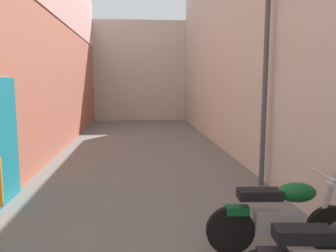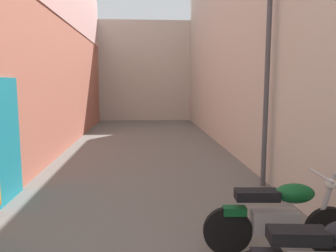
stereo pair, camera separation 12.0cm
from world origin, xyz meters
TOP-DOWN VIEW (x-y plane):
  - ground_plane at (0.00, 8.12)m, footprint 36.24×36.24m
  - building_left at (-2.71, 10.07)m, footprint 0.45×20.24m
  - building_right at (2.72, 10.12)m, footprint 0.45×20.24m
  - building_far_end at (0.00, 21.24)m, footprint 8.04×2.00m
  - motorcycle_fifth at (1.58, 5.60)m, footprint 1.85×0.58m
  - street_lamp at (2.28, 8.28)m, footprint 0.79×0.18m

SIDE VIEW (x-z plane):
  - ground_plane at x=0.00m, z-range 0.00..0.00m
  - motorcycle_fifth at x=1.58m, z-range -0.02..1.02m
  - building_far_end at x=0.00m, z-range 0.00..5.47m
  - street_lamp at x=2.28m, z-range 0.40..5.14m
  - building_right at x=2.72m, z-range 0.00..6.73m
  - building_left at x=-2.71m, z-range 0.02..7.22m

